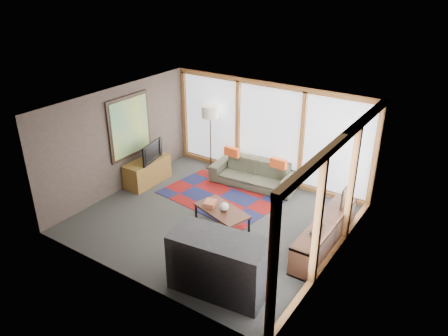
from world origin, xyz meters
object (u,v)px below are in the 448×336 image
Objects in this scene: floor_lamp at (210,137)px; bar_counter at (219,264)px; television at (149,151)px; tv_console at (147,172)px; sofa at (254,173)px; coffee_table at (222,218)px; bookshelf at (325,234)px.

floor_lamp reaches higher than bar_counter.
television is at bearing -113.71° from floor_lamp.
sofa is at bearing 31.31° from tv_console.
floor_lamp is at bearing 129.76° from coffee_table.
floor_lamp is (-1.52, 0.25, 0.57)m from sofa.
coffee_table is 0.73× the size of bar_counter.
bookshelf is at bearing -24.14° from floor_lamp.
television is (-0.72, -1.64, 0.00)m from floor_lamp.
sofa is 1.73× the size of tv_console.
bookshelf is 1.90× the size of tv_console.
bar_counter is at bearing -133.85° from television.
bar_counter is (-1.04, -2.20, 0.23)m from bookshelf.
sofa is 2.50× the size of television.
floor_lamp is 5.03m from bar_counter.
television is at bearing 19.34° from tv_console.
tv_console is (-2.74, 0.64, 0.11)m from coffee_table.
floor_lamp reaches higher than tv_console.
sofa is at bearing -9.35° from floor_lamp.
floor_lamp is at bearing 155.86° from bookshelf.
tv_console is (-0.81, -1.67, -0.57)m from floor_lamp.
tv_console is at bearing -115.88° from floor_lamp.
bar_counter is at bearing -31.45° from tv_console.
television is (-4.77, 0.18, 0.59)m from bookshelf.
floor_lamp is 0.74× the size of bookshelf.
bar_counter reaches higher than bookshelf.
floor_lamp is at bearing -35.15° from television.
sofa is at bearing 101.02° from coffee_table.
sofa reaches higher than tv_console.
bar_counter reaches higher than tv_console.
bookshelf is at bearing -36.72° from sofa.
bar_counter is (3.02, -4.01, -0.36)m from floor_lamp.
coffee_table is at bearing -166.78° from bookshelf.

